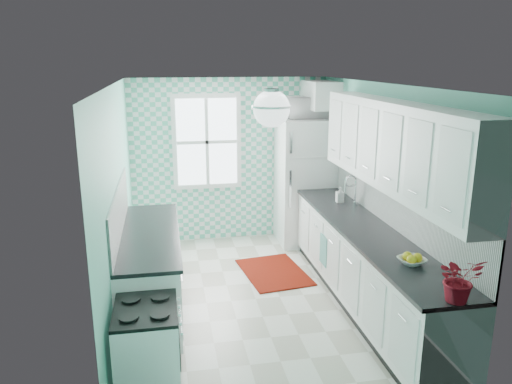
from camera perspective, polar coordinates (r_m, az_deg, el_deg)
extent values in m
cube|color=silver|center=(6.07, -0.03, -12.21)|extent=(3.00, 4.40, 0.02)
cube|color=white|center=(5.40, -0.04, 12.30)|extent=(3.00, 4.40, 0.02)
cube|color=#6ACAB0|center=(7.73, -3.03, 3.68)|extent=(3.00, 0.02, 2.50)
cube|color=#6ACAB0|center=(3.58, 6.51, -10.08)|extent=(3.00, 0.02, 2.50)
cube|color=#6ACAB0|center=(5.54, -15.58, -1.42)|extent=(0.02, 4.40, 2.50)
cube|color=#6ACAB0|center=(6.05, 14.16, 0.05)|extent=(0.02, 4.40, 2.50)
cube|color=#53BF9F|center=(7.71, -3.00, 3.64)|extent=(3.00, 0.01, 2.50)
cube|color=white|center=(7.60, -5.64, 5.72)|extent=(1.04, 0.05, 1.44)
cube|color=white|center=(7.58, -5.63, 5.70)|extent=(0.90, 0.02, 1.30)
cube|color=white|center=(5.71, 15.57, -1.51)|extent=(0.02, 3.60, 0.51)
cube|color=white|center=(5.48, -15.37, -2.18)|extent=(0.02, 2.15, 0.51)
cube|color=white|center=(5.32, 15.54, 5.10)|extent=(0.33, 3.20, 0.90)
cube|color=white|center=(7.51, 7.33, 10.95)|extent=(0.40, 0.74, 0.40)
cylinder|color=silver|center=(4.62, 1.80, 11.47)|extent=(0.14, 0.14, 0.04)
cylinder|color=silver|center=(4.63, 1.80, 10.61)|extent=(0.02, 0.02, 0.12)
sphere|color=white|center=(4.63, 1.79, 9.50)|extent=(0.34, 0.34, 0.34)
cube|color=white|center=(5.85, 12.48, -8.69)|extent=(0.60, 3.60, 0.90)
cube|color=black|center=(5.67, 12.61, -4.35)|extent=(0.63, 3.60, 0.04)
cube|color=white|center=(5.72, -11.95, -9.19)|extent=(0.60, 2.15, 0.90)
cube|color=black|center=(5.55, -12.05, -4.75)|extent=(0.63, 2.15, 0.04)
cube|color=silver|center=(7.64, 5.67, 1.24)|extent=(0.83, 0.79, 1.91)
cube|color=silver|center=(7.18, 6.64, 3.91)|extent=(0.82, 0.01, 0.02)
cube|color=silver|center=(7.03, 4.02, 5.64)|extent=(0.03, 0.03, 0.30)
cube|color=silver|center=(7.17, 3.92, 0.35)|extent=(0.03, 0.03, 0.54)
cube|color=white|center=(4.46, -12.26, -17.38)|extent=(0.51, 0.65, 0.77)
cube|color=black|center=(4.27, -12.55, -13.02)|extent=(0.51, 0.65, 0.03)
cube|color=black|center=(4.43, -8.78, -16.71)|extent=(0.01, 0.43, 0.26)
cube|color=silver|center=(6.47, 9.66, -1.79)|extent=(0.52, 0.44, 0.12)
cylinder|color=silver|center=(6.48, 11.31, 0.00)|extent=(0.02, 0.02, 0.30)
torus|color=silver|center=(6.41, 10.78, 1.61)|extent=(0.16, 0.02, 0.16)
cube|color=maroon|center=(6.74, 2.06, -9.13)|extent=(0.91, 1.19, 0.02)
cube|color=#6BB5B4|center=(6.24, 7.72, -6.60)|extent=(0.12, 0.23, 0.37)
imported|color=white|center=(4.83, 17.39, -7.53)|extent=(0.29, 0.29, 0.06)
imported|color=#AD2038|center=(4.19, 22.23, -9.19)|extent=(0.34, 0.30, 0.37)
imported|color=#99A6AC|center=(6.62, 9.57, -0.29)|extent=(0.09, 0.10, 0.21)
imported|color=silver|center=(7.46, 5.89, 9.58)|extent=(0.58, 0.41, 0.32)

